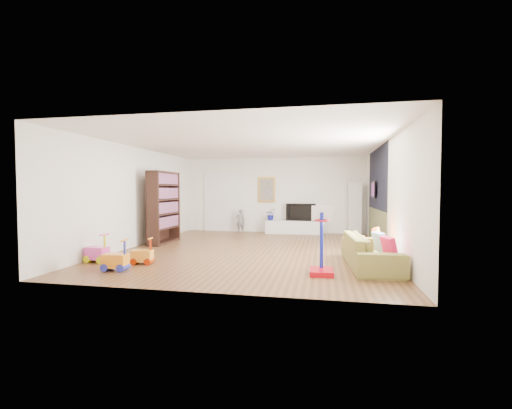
% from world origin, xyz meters
% --- Properties ---
extents(floor, '(6.50, 7.50, 0.00)m').
position_xyz_m(floor, '(0.00, 0.00, 0.00)').
color(floor, brown).
rests_on(floor, ground).
extents(ceiling, '(6.50, 7.50, 0.00)m').
position_xyz_m(ceiling, '(0.00, 0.00, 2.70)').
color(ceiling, white).
rests_on(ceiling, ground).
extents(wall_back, '(6.50, 0.00, 2.70)m').
position_xyz_m(wall_back, '(0.00, 3.75, 1.35)').
color(wall_back, white).
rests_on(wall_back, ground).
extents(wall_front, '(6.50, 0.00, 2.70)m').
position_xyz_m(wall_front, '(0.00, -3.75, 1.35)').
color(wall_front, beige).
rests_on(wall_front, ground).
extents(wall_left, '(0.00, 7.50, 2.70)m').
position_xyz_m(wall_left, '(-3.25, 0.00, 1.35)').
color(wall_left, silver).
rests_on(wall_left, ground).
extents(wall_right, '(0.00, 7.50, 2.70)m').
position_xyz_m(wall_right, '(3.25, 0.00, 1.35)').
color(wall_right, silver).
rests_on(wall_right, ground).
extents(navy_accent, '(0.01, 3.20, 1.70)m').
position_xyz_m(navy_accent, '(3.23, 1.40, 1.85)').
color(navy_accent, black).
rests_on(navy_accent, wall_right).
extents(olive_wainscot, '(0.01, 3.20, 1.00)m').
position_xyz_m(olive_wainscot, '(3.23, 1.40, 0.50)').
color(olive_wainscot, brown).
rests_on(olive_wainscot, wall_right).
extents(doorway, '(1.45, 0.06, 2.10)m').
position_xyz_m(doorway, '(-1.90, 3.71, 1.05)').
color(doorway, white).
rests_on(doorway, ground).
extents(painting_back, '(0.62, 0.06, 0.92)m').
position_xyz_m(painting_back, '(-0.25, 3.71, 1.55)').
color(painting_back, gold).
rests_on(painting_back, wall_back).
extents(artwork_right, '(0.04, 0.56, 0.46)m').
position_xyz_m(artwork_right, '(3.17, 1.60, 1.55)').
color(artwork_right, '#7F3F8C').
rests_on(artwork_right, wall_right).
extents(media_console, '(1.99, 0.52, 0.46)m').
position_xyz_m(media_console, '(0.77, 3.44, 0.23)').
color(media_console, silver).
rests_on(media_console, ground).
extents(tall_cabinet, '(0.44, 0.44, 1.80)m').
position_xyz_m(tall_cabinet, '(2.82, 3.43, 0.90)').
color(tall_cabinet, silver).
rests_on(tall_cabinet, ground).
extents(bookshelf, '(0.37, 1.41, 2.07)m').
position_xyz_m(bookshelf, '(-2.76, 0.61, 1.03)').
color(bookshelf, '#311A14').
rests_on(bookshelf, ground).
extents(sofa, '(1.00, 2.24, 0.64)m').
position_xyz_m(sofa, '(2.70, -1.46, 0.32)').
color(sofa, olive).
rests_on(sofa, ground).
extents(basketball_hoop, '(0.45, 0.54, 1.26)m').
position_xyz_m(basketball_hoop, '(1.74, -2.28, 0.63)').
color(basketball_hoop, '#B40713').
rests_on(basketball_hoop, ground).
extents(ride_on_yellow, '(0.44, 0.30, 0.55)m').
position_xyz_m(ride_on_yellow, '(-1.92, -2.11, 0.27)').
color(ride_on_yellow, '#FEA42D').
rests_on(ride_on_yellow, ground).
extents(ride_on_orange, '(0.47, 0.31, 0.60)m').
position_xyz_m(ride_on_orange, '(-2.13, -2.74, 0.30)').
color(ride_on_orange, orange).
rests_on(ride_on_orange, ground).
extents(ride_on_pink, '(0.48, 0.32, 0.61)m').
position_xyz_m(ride_on_pink, '(-2.96, -2.12, 0.30)').
color(ride_on_pink, '#EA41AF').
rests_on(ride_on_pink, ground).
extents(child, '(0.37, 0.33, 0.85)m').
position_xyz_m(child, '(-1.15, 3.37, 0.42)').
color(child, slate).
rests_on(child, ground).
extents(tv, '(1.05, 0.23, 0.60)m').
position_xyz_m(tv, '(1.02, 3.50, 0.76)').
color(tv, black).
rests_on(tv, media_console).
extents(vase_plant, '(0.40, 0.36, 0.41)m').
position_xyz_m(vase_plant, '(-0.05, 3.44, 0.67)').
color(vase_plant, navy).
rests_on(vase_plant, media_console).
extents(pillow_left, '(0.21, 0.39, 0.38)m').
position_xyz_m(pillow_left, '(2.94, -2.10, 0.51)').
color(pillow_left, '#D4164B').
rests_on(pillow_left, sofa).
extents(pillow_center, '(0.22, 0.41, 0.40)m').
position_xyz_m(pillow_center, '(2.87, -1.49, 0.51)').
color(pillow_center, silver).
rests_on(pillow_center, sofa).
extents(pillow_right, '(0.21, 0.43, 0.42)m').
position_xyz_m(pillow_right, '(2.93, -0.80, 0.51)').
color(pillow_right, '#B8410F').
rests_on(pillow_right, sofa).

